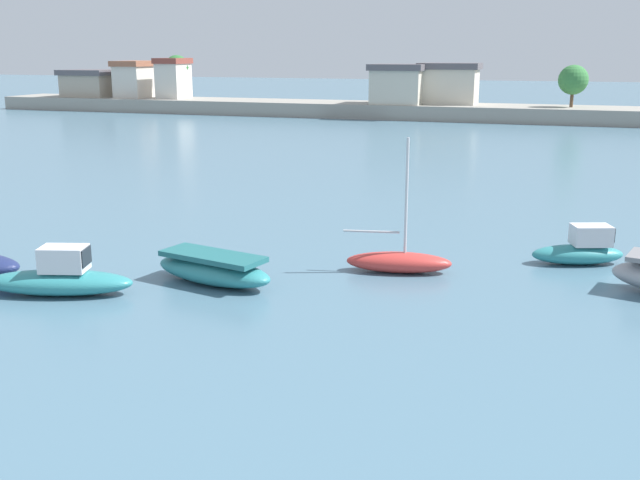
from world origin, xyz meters
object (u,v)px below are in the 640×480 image
Objects in this scene: moored_boat_3 at (60,278)px; moored_boat_5 at (399,261)px; moored_boat_4 at (213,269)px; moored_boat_6 at (581,250)px.

moored_boat_3 is 1.05× the size of moored_boat_5.
moored_boat_6 is (11.73, 6.41, 0.05)m from moored_boat_4.
moored_boat_3 is at bearing -160.03° from moored_boat_5.
moored_boat_4 is at bearing 15.81° from moored_boat_3.
moored_boat_4 is at bearing -170.72° from moored_boat_6.
moored_boat_5 is at bearing 42.87° from moored_boat_4.
moored_boat_3 is 11.40m from moored_boat_5.
moored_boat_4 is 1.01× the size of moored_boat_5.
moored_boat_5 reaches higher than moored_boat_6.
moored_boat_6 is (15.87, 9.03, 0.02)m from moored_boat_3.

